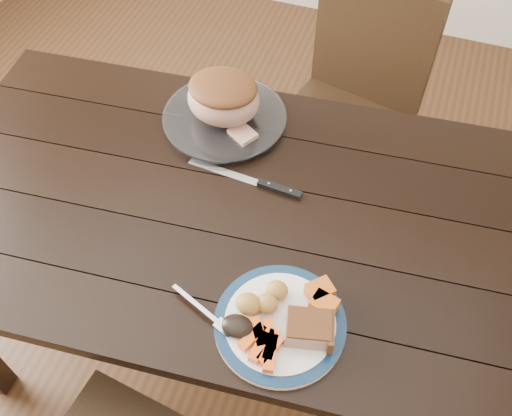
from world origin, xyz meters
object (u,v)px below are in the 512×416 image
(serving_platter, at_px, (225,119))
(roast_joint, at_px, (224,99))
(carving_knife, at_px, (265,185))
(dining_table, at_px, (230,227))
(dinner_plate, at_px, (280,324))
(pork_slice, at_px, (309,328))
(chair_far, at_px, (352,101))
(fork, at_px, (207,313))

(serving_platter, bearing_deg, roast_joint, 0.00)
(carving_knife, bearing_deg, roast_joint, 138.54)
(dining_table, bearing_deg, roast_joint, 113.14)
(dining_table, bearing_deg, dinner_plate, -50.47)
(roast_joint, bearing_deg, pork_slice, -53.81)
(pork_slice, bearing_deg, chair_far, 96.45)
(serving_platter, xyz_separation_m, roast_joint, (0.00, 0.00, 0.07))
(dining_table, xyz_separation_m, serving_platter, (-0.12, 0.28, 0.10))
(serving_platter, bearing_deg, fork, -72.34)
(dining_table, distance_m, serving_platter, 0.32)
(chair_far, bearing_deg, roast_joint, 69.95)
(serving_platter, height_order, roast_joint, roast_joint)
(roast_joint, bearing_deg, carving_knife, -45.36)
(chair_far, bearing_deg, dining_table, 89.42)
(dining_table, relative_size, dinner_plate, 5.83)
(dining_table, height_order, roast_joint, roast_joint)
(dinner_plate, height_order, carving_knife, dinner_plate)
(roast_joint, distance_m, carving_knife, 0.28)
(pork_slice, xyz_separation_m, fork, (-0.22, -0.03, -0.02))
(dining_table, bearing_deg, serving_platter, 113.14)
(chair_far, height_order, carving_knife, chair_far)
(chair_far, height_order, serving_platter, chair_far)
(chair_far, relative_size, serving_platter, 2.73)
(chair_far, distance_m, fork, 1.07)
(dining_table, xyz_separation_m, dinner_plate, (0.22, -0.27, 0.10))
(fork, xyz_separation_m, carving_knife, (0.00, 0.40, -0.01))
(dinner_plate, height_order, pork_slice, pork_slice)
(dinner_plate, height_order, serving_platter, serving_platter)
(dining_table, xyz_separation_m, fork, (0.07, -0.30, 0.11))
(pork_slice, distance_m, fork, 0.22)
(fork, distance_m, roast_joint, 0.62)
(dinner_plate, xyz_separation_m, carving_knife, (-0.16, 0.36, -0.00))
(carving_knife, bearing_deg, dining_table, -122.29)
(pork_slice, distance_m, roast_joint, 0.69)
(pork_slice, height_order, roast_joint, roast_joint)
(dining_table, xyz_separation_m, carving_knife, (0.07, 0.09, 0.10))
(serving_platter, xyz_separation_m, pork_slice, (0.41, -0.56, 0.03))
(dining_table, height_order, dinner_plate, dinner_plate)
(serving_platter, xyz_separation_m, carving_knife, (0.19, -0.19, -0.00))
(serving_platter, relative_size, pork_slice, 3.52)
(dinner_plate, bearing_deg, serving_platter, 121.92)
(dinner_plate, distance_m, serving_platter, 0.65)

